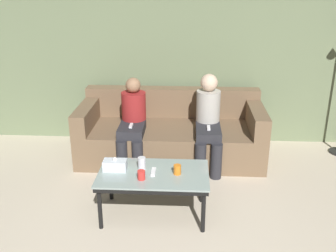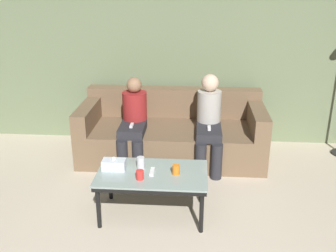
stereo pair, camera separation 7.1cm
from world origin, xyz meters
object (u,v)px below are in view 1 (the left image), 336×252
at_px(couch, 171,134).
at_px(tissue_box, 115,165).
at_px(seated_person_mid_left, 208,120).
at_px(cup_near_left, 142,163).
at_px(seated_person_left_end, 133,121).
at_px(coffee_table, 153,177).
at_px(cup_near_right, 141,175).
at_px(cup_far_center, 177,170).
at_px(game_remote, 153,172).

distance_m(couch, tissue_box, 1.41).
distance_m(tissue_box, seated_person_mid_left, 1.41).
bearing_deg(cup_near_left, seated_person_left_end, 102.59).
distance_m(coffee_table, cup_near_right, 0.18).
height_order(cup_near_right, tissue_box, tissue_box).
relative_size(coffee_table, cup_far_center, 11.24).
height_order(coffee_table, cup_near_right, cup_near_right).
bearing_deg(tissue_box, cup_near_left, 8.73).
bearing_deg(cup_near_right, tissue_box, 148.15).
height_order(coffee_table, seated_person_left_end, seated_person_left_end).
bearing_deg(cup_far_center, seated_person_left_end, 116.91).
bearing_deg(cup_near_right, cup_near_left, 95.70).
bearing_deg(cup_near_left, cup_far_center, -14.43).
height_order(cup_near_left, seated_person_left_end, seated_person_left_end).
bearing_deg(seated_person_mid_left, coffee_table, -116.35).
relative_size(couch, coffee_table, 2.19).
height_order(cup_near_left, cup_near_right, cup_near_left).
height_order(couch, game_remote, couch).
bearing_deg(game_remote, couch, 85.75).
bearing_deg(seated_person_mid_left, couch, 151.91).
bearing_deg(seated_person_mid_left, cup_near_left, -122.74).
xyz_separation_m(cup_near_left, seated_person_mid_left, (0.67, 1.04, 0.07)).
xyz_separation_m(cup_near_left, tissue_box, (-0.25, -0.04, -0.01)).
distance_m(coffee_table, cup_near_left, 0.17).
relative_size(tissue_box, seated_person_mid_left, 0.20).
height_order(cup_far_center, game_remote, cup_far_center).
xyz_separation_m(couch, cup_near_left, (-0.22, -1.28, 0.22)).
distance_m(cup_near_right, seated_person_mid_left, 1.40).
relative_size(coffee_table, cup_near_right, 12.11).
bearing_deg(seated_person_left_end, game_remote, -72.60).
xyz_separation_m(coffee_table, seated_person_left_end, (-0.35, 1.11, 0.14)).
bearing_deg(couch, seated_person_mid_left, -28.09).
xyz_separation_m(game_remote, seated_person_mid_left, (0.55, 1.11, 0.12)).
height_order(coffee_table, seated_person_mid_left, seated_person_mid_left).
bearing_deg(tissue_box, seated_person_left_end, 89.10).
relative_size(couch, tissue_box, 10.26).
bearing_deg(couch, tissue_box, -109.53).
relative_size(game_remote, seated_person_mid_left, 0.14).
bearing_deg(cup_near_left, coffee_table, -32.28).
bearing_deg(cup_far_center, seated_person_mid_left, 73.80).
height_order(cup_near_right, game_remote, cup_near_right).
bearing_deg(cup_far_center, game_remote, 176.47).
height_order(couch, cup_far_center, couch).
height_order(coffee_table, cup_far_center, cup_far_center).
distance_m(couch, cup_near_right, 1.51).
xyz_separation_m(couch, cup_near_right, (-0.20, -1.48, 0.20)).
xyz_separation_m(couch, seated_person_mid_left, (0.45, -0.24, 0.28)).
bearing_deg(seated_person_left_end, cup_far_center, -63.09).
height_order(couch, seated_person_left_end, seated_person_left_end).
relative_size(cup_far_center, seated_person_mid_left, 0.08).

